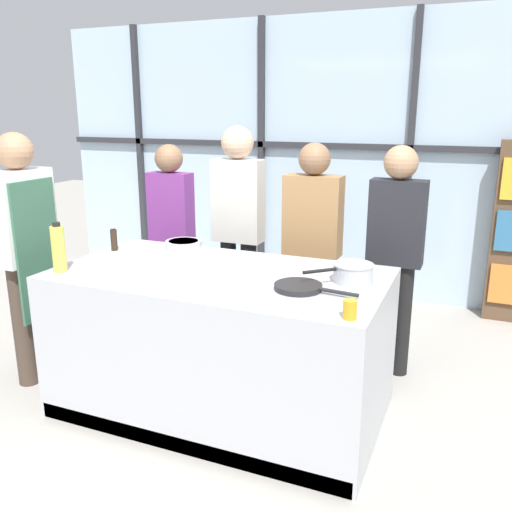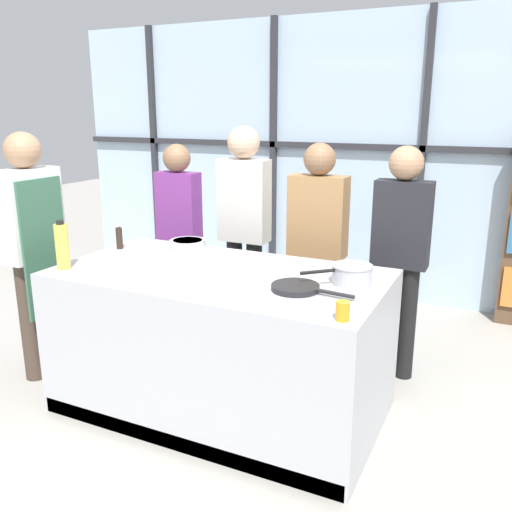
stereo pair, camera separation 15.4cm
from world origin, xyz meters
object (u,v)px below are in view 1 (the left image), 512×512
at_px(spectator_far_left, 172,227).
at_px(juice_glass_near, 350,309).
at_px(spectator_center_right, 312,240).
at_px(spectator_center_left, 238,222).
at_px(chef, 26,244).
at_px(spectator_far_right, 395,246).
at_px(frying_pan, 300,287).
at_px(mixing_bowl, 184,245).
at_px(white_plate, 156,267).
at_px(oil_bottle, 59,248).
at_px(saucepan, 353,272).
at_px(pepper_grinder, 114,239).

relative_size(spectator_far_left, juice_glass_near, 17.24).
distance_m(spectator_center_right, juice_glass_near, 1.51).
bearing_deg(juice_glass_near, spectator_center_left, 131.39).
height_order(chef, spectator_far_right, chef).
distance_m(spectator_center_left, juice_glass_near, 1.85).
relative_size(spectator_center_right, frying_pan, 3.46).
bearing_deg(spectator_center_left, spectator_far_right, -180.00).
height_order(chef, mixing_bowl, chef).
distance_m(spectator_center_left, mixing_bowl, 0.57).
bearing_deg(spectator_center_left, mixing_bowl, 71.08).
relative_size(white_plate, oil_bottle, 0.78).
bearing_deg(saucepan, oil_bottle, -164.27).
bearing_deg(spectator_center_right, chef, 32.01).
height_order(chef, spectator_center_left, spectator_center_left).
bearing_deg(white_plate, oil_bottle, -150.44).
bearing_deg(frying_pan, saucepan, 46.20).
bearing_deg(spectator_far_right, spectator_center_right, 0.00).
distance_m(chef, pepper_grinder, 0.59).
relative_size(mixing_bowl, oil_bottle, 0.84).
xyz_separation_m(spectator_far_left, juice_glass_near, (1.83, -1.39, 0.02)).
xyz_separation_m(saucepan, juice_glass_near, (0.12, -0.56, -0.01)).
height_order(saucepan, mixing_bowl, saucepan).
xyz_separation_m(spectator_center_left, juice_glass_near, (1.22, -1.39, -0.06)).
bearing_deg(saucepan, frying_pan, -133.80).
bearing_deg(white_plate, chef, -176.61).
height_order(spectator_center_left, mixing_bowl, spectator_center_left).
bearing_deg(mixing_bowl, juice_glass_near, -31.13).
xyz_separation_m(frying_pan, mixing_bowl, (-1.05, 0.53, 0.02)).
height_order(frying_pan, white_plate, frying_pan).
bearing_deg(spectator_center_right, spectator_far_left, -0.00).
bearing_deg(frying_pan, chef, -179.82).
distance_m(saucepan, juice_glass_near, 0.58).
bearing_deg(chef, oil_bottle, 65.55).
bearing_deg(white_plate, juice_glass_near, -15.54).
bearing_deg(oil_bottle, spectator_center_left, 64.91).
bearing_deg(saucepan, juice_glass_near, -78.24).
distance_m(spectator_center_right, white_plate, 1.24).
bearing_deg(chef, saucepan, 96.56).
bearing_deg(saucepan, pepper_grinder, 177.70).
bearing_deg(frying_pan, spectator_far_left, 144.02).
bearing_deg(spectator_center_right, mixing_bowl, 34.07).
distance_m(spectator_far_left, mixing_bowl, 0.69).
relative_size(spectator_center_right, oil_bottle, 5.41).
relative_size(saucepan, mixing_bowl, 1.39).
bearing_deg(juice_glass_near, white_plate, 164.46).
bearing_deg(pepper_grinder, saucepan, -2.30).
height_order(chef, saucepan, chef).
bearing_deg(mixing_bowl, spectator_far_left, 128.42).
distance_m(spectator_far_left, oil_bottle, 1.31).
height_order(spectator_far_left, spectator_far_right, spectator_far_right).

